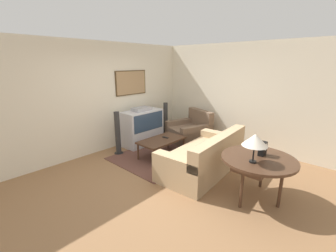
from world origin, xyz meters
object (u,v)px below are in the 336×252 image
Objects in this scene: tv at (142,127)px; table_lamp at (255,140)px; console_table at (259,162)px; speaker_tower_left at (118,134)px; speaker_tower_right at (166,121)px; coffee_table at (162,141)px; mantel_clock at (263,149)px; armchair at (190,132)px; couch at (204,158)px.

table_lamp is at bearing -101.18° from tv.
tv is 3.38m from console_table.
table_lamp is 3.32m from speaker_tower_left.
tv is 0.86m from speaker_tower_right.
speaker_tower_left is 1.71m from speaker_tower_right.
coffee_table is 1.10m from speaker_tower_left.
table_lamp is (-0.66, -3.34, 0.60)m from tv.
tv is 3.37m from mantel_clock.
tv is 1.37m from armchair.
speaker_tower_left reaches higher than couch.
armchair is (1.06, -0.84, -0.20)m from tv.
couch is 1.84m from armchair.
speaker_tower_left is at bearing 93.43° from table_lamp.
table_lamp reaches higher than mantel_clock.
couch is 1.96× the size of speaker_tower_left.
coffee_table is at bearing 89.32° from mantel_clock.
speaker_tower_left is at bearing -77.44° from couch.
speaker_tower_right reaches higher than coffee_table.
speaker_tower_left is (-0.65, 2.10, 0.21)m from couch.
console_table is (-0.43, -3.35, 0.17)m from tv.
couch is 2.21m from speaker_tower_left.
coffee_table is 2.48m from table_lamp.
couch is at bearing -72.86° from speaker_tower_left.
speaker_tower_right is at bearing 68.51° from console_table.
coffee_table is at bearing -92.13° from couch.
table_lamp is 0.43× the size of speaker_tower_right.
mantel_clock is at bearing -94.89° from tv.
couch reaches higher than coffee_table.
table_lamp is (-1.72, -2.50, 0.80)m from armchair.
table_lamp is (-0.45, -1.16, 0.78)m from couch.
mantel_clock is (-0.29, -3.34, 0.35)m from tv.
armchair is 0.82m from speaker_tower_right.
speaker_tower_left is 1.00× the size of speaker_tower_right.
coffee_table is at bearing 80.26° from table_lamp.
speaker_tower_left reaches higher than console_table.
coffee_table is 1.05× the size of speaker_tower_right.
tv is 2.43× the size of table_lamp.
tv is 2.20m from couch.
couch is (-0.21, -2.18, -0.19)m from tv.
armchair is at bearing 59.28° from console_table.
coffee_table is at bearing -140.47° from speaker_tower_right.
table_lamp reaches higher than speaker_tower_right.
couch reaches higher than console_table.
mantel_clock reaches higher than couch.
speaker_tower_left is at bearing 123.06° from coffee_table.
tv is at bearing 78.82° from table_lamp.
table_lamp is at bearing -86.57° from speaker_tower_left.
table_lamp reaches higher than console_table.
couch is 1.78× the size of console_table.
couch is 1.86× the size of coffee_table.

